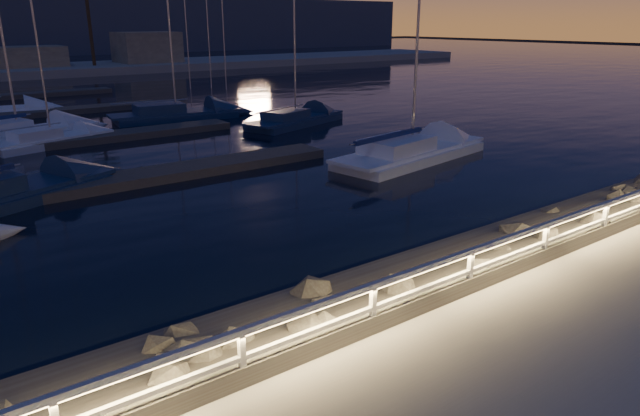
{
  "coord_description": "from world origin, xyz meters",
  "views": [
    {
      "loc": [
        -5.98,
        -7.64,
        6.02
      ],
      "look_at": [
        2.63,
        4.0,
        1.25
      ],
      "focal_mm": 32.0,
      "sensor_mm": 36.0,
      "label": 1
    }
  ],
  "objects_px": {
    "sailboat_g": "(14,134)",
    "sailboat_h": "(294,119)",
    "sailboat_d": "(408,152)",
    "sailboat_f": "(48,139)",
    "sailboat_l": "(173,114)",
    "guard_rail": "(331,311)"
  },
  "relations": [
    {
      "from": "guard_rail",
      "to": "sailboat_g",
      "type": "relative_size",
      "value": 2.92
    },
    {
      "from": "sailboat_d",
      "to": "sailboat_l",
      "type": "relative_size",
      "value": 1.08
    },
    {
      "from": "sailboat_d",
      "to": "sailboat_f",
      "type": "bearing_deg",
      "value": 124.15
    },
    {
      "from": "sailboat_g",
      "to": "sailboat_h",
      "type": "height_order",
      "value": "sailboat_g"
    },
    {
      "from": "sailboat_d",
      "to": "sailboat_l",
      "type": "height_order",
      "value": "sailboat_d"
    },
    {
      "from": "guard_rail",
      "to": "sailboat_d",
      "type": "bearing_deg",
      "value": 40.42
    },
    {
      "from": "sailboat_f",
      "to": "sailboat_h",
      "type": "bearing_deg",
      "value": -24.89
    },
    {
      "from": "guard_rail",
      "to": "sailboat_l",
      "type": "xyz_separation_m",
      "value": [
        9.52,
        30.52,
        -0.94
      ]
    },
    {
      "from": "sailboat_g",
      "to": "sailboat_l",
      "type": "distance_m",
      "value": 10.45
    },
    {
      "from": "guard_rail",
      "to": "sailboat_l",
      "type": "relative_size",
      "value": 2.91
    },
    {
      "from": "guard_rail",
      "to": "sailboat_d",
      "type": "distance_m",
      "value": 18.46
    },
    {
      "from": "sailboat_g",
      "to": "sailboat_d",
      "type": "bearing_deg",
      "value": -65.62
    },
    {
      "from": "sailboat_h",
      "to": "sailboat_g",
      "type": "bearing_deg",
      "value": 143.79
    },
    {
      "from": "sailboat_l",
      "to": "sailboat_f",
      "type": "bearing_deg",
      "value": -147.51
    },
    {
      "from": "sailboat_g",
      "to": "sailboat_f",
      "type": "bearing_deg",
      "value": -80.77
    },
    {
      "from": "sailboat_d",
      "to": "sailboat_h",
      "type": "relative_size",
      "value": 1.18
    },
    {
      "from": "sailboat_f",
      "to": "sailboat_h",
      "type": "xyz_separation_m",
      "value": [
        14.63,
        -2.48,
        0.01
      ]
    },
    {
      "from": "guard_rail",
      "to": "sailboat_f",
      "type": "bearing_deg",
      "value": 88.96
    },
    {
      "from": "sailboat_f",
      "to": "sailboat_g",
      "type": "distance_m",
      "value": 2.85
    },
    {
      "from": "guard_rail",
      "to": "sailboat_l",
      "type": "height_order",
      "value": "sailboat_l"
    },
    {
      "from": "guard_rail",
      "to": "sailboat_h",
      "type": "distance_m",
      "value": 28.13
    },
    {
      "from": "sailboat_d",
      "to": "sailboat_f",
      "type": "height_order",
      "value": "sailboat_d"
    }
  ]
}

